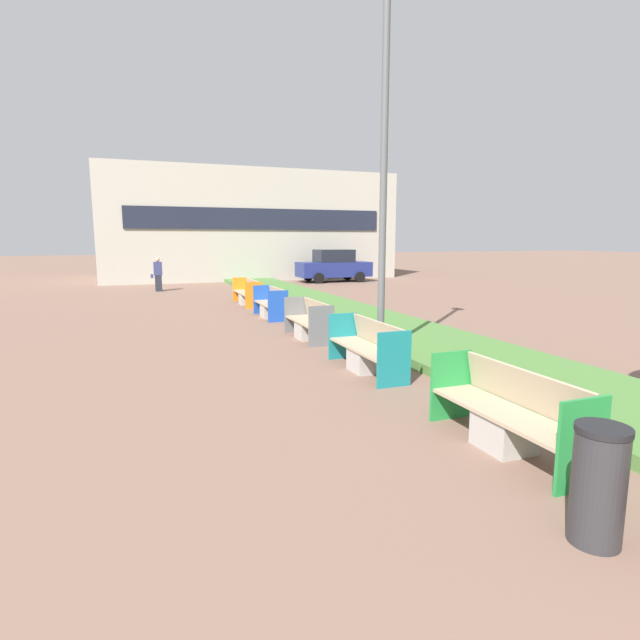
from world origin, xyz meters
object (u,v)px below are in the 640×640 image
object	(u,v)px
bench_orange_frame	(248,294)
street_lamp_post	(385,119)
bench_teal_frame	(367,352)
pedestrian_walking	(158,274)
bench_green_frame	(507,418)
parked_car_distant	(334,266)
litter_bin	(598,485)
bench_blue_frame	(271,306)
bench_grey_frame	(309,324)

from	to	relation	value
bench_orange_frame	street_lamp_post	xyz separation A→B (m)	(0.61, -9.67, 4.29)
bench_teal_frame	pedestrian_walking	world-z (taller)	pedestrian_walking
bench_green_frame	bench_teal_frame	size ratio (longest dim) A/B	0.99
street_lamp_post	parked_car_distant	xyz separation A→B (m)	(6.31, 18.16, -3.75)
street_lamp_post	pedestrian_walking	distance (m)	16.76
bench_green_frame	street_lamp_post	world-z (taller)	street_lamp_post
bench_teal_frame	street_lamp_post	distance (m)	4.39
litter_bin	pedestrian_walking	xyz separation A→B (m)	(-2.32, 22.05, 0.31)
bench_blue_frame	bench_teal_frame	bearing A→B (deg)	-89.97
pedestrian_walking	street_lamp_post	bearing A→B (deg)	-77.46
bench_green_frame	bench_blue_frame	xyz separation A→B (m)	(-0.00, 10.64, -0.01)
bench_orange_frame	pedestrian_walking	xyz separation A→B (m)	(-2.93, 6.25, 0.43)
street_lamp_post	pedestrian_walking	xyz separation A→B (m)	(-3.54, 15.93, -3.86)
bench_green_frame	parked_car_distant	bearing A→B (deg)	72.94
litter_bin	street_lamp_post	distance (m)	7.51
bench_green_frame	pedestrian_walking	world-z (taller)	pedestrian_walking
bench_teal_frame	bench_blue_frame	distance (m)	6.92
bench_blue_frame	street_lamp_post	xyz separation A→B (m)	(0.61, -6.25, 4.30)
bench_green_frame	pedestrian_walking	xyz separation A→B (m)	(-2.93, 20.32, 0.43)
bench_green_frame	parked_car_distant	world-z (taller)	parked_car_distant
bench_grey_frame	litter_bin	distance (m)	8.76
bench_teal_frame	parked_car_distant	distance (m)	20.07
litter_bin	bench_teal_frame	bearing A→B (deg)	83.64
bench_green_frame	bench_orange_frame	bearing A→B (deg)	89.99
bench_orange_frame	litter_bin	world-z (taller)	litter_bin
bench_blue_frame	pedestrian_walking	bearing A→B (deg)	106.84
bench_teal_frame	street_lamp_post	world-z (taller)	street_lamp_post
bench_orange_frame	street_lamp_post	bearing A→B (deg)	-86.40
bench_orange_frame	pedestrian_walking	world-z (taller)	pedestrian_walking
street_lamp_post	pedestrian_walking	size ratio (longest dim) A/B	5.35
parked_car_distant	pedestrian_walking	bearing A→B (deg)	-167.26
street_lamp_post	bench_orange_frame	bearing A→B (deg)	93.60
bench_blue_frame	parked_car_distant	size ratio (longest dim) A/B	0.46
bench_orange_frame	bench_blue_frame	bearing A→B (deg)	-90.10
pedestrian_walking	parked_car_distant	distance (m)	10.10
bench_teal_frame	bench_orange_frame	xyz separation A→B (m)	(0.00, 10.34, 0.01)
litter_bin	bench_grey_frame	bearing A→B (deg)	86.04
bench_green_frame	bench_orange_frame	world-z (taller)	same
bench_green_frame	parked_car_distant	xyz separation A→B (m)	(6.92, 22.55, 0.54)
bench_grey_frame	pedestrian_walking	distance (m)	13.63
bench_teal_frame	street_lamp_post	bearing A→B (deg)	47.62
bench_green_frame	litter_bin	xyz separation A→B (m)	(-0.61, -1.73, 0.12)
bench_grey_frame	bench_orange_frame	bearing A→B (deg)	89.96
street_lamp_post	bench_teal_frame	bearing A→B (deg)	-132.38
bench_teal_frame	bench_grey_frame	size ratio (longest dim) A/B	1.12
bench_green_frame	bench_grey_frame	distance (m)	7.01
bench_orange_frame	bench_green_frame	bearing A→B (deg)	-90.01
bench_teal_frame	parked_car_distant	bearing A→B (deg)	69.82
parked_car_distant	street_lamp_post	bearing A→B (deg)	-109.20
bench_blue_frame	bench_orange_frame	bearing A→B (deg)	89.90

